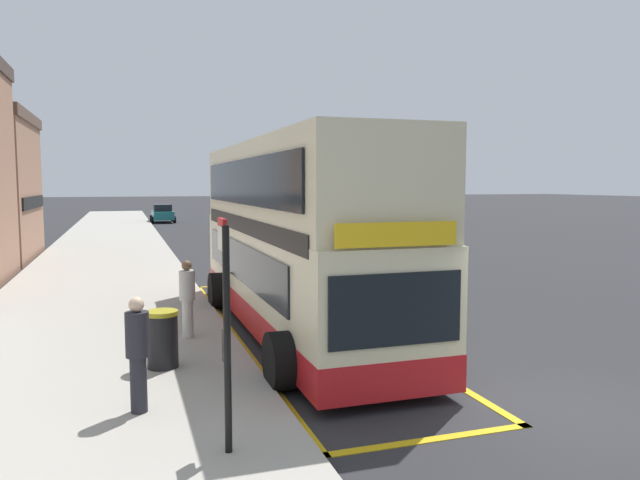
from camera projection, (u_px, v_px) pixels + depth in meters
name	position (u px, v px, depth m)	size (l,w,h in m)	color
ground_plane	(224.00, 237.00, 39.19)	(260.00, 260.00, 0.00)	#28282B
pavement_near	(111.00, 239.00, 37.00)	(6.00, 76.00, 0.14)	#A39E93
double_decker_bus	(295.00, 243.00, 14.06)	(3.17, 11.05, 4.40)	beige
bus_bay_markings	(296.00, 329.00, 14.34)	(3.20, 13.31, 0.01)	gold
bus_stop_sign	(226.00, 318.00, 7.37)	(0.09, 0.51, 2.89)	black
parked_car_navy_kerbside	(289.00, 222.00, 42.06)	(2.09, 4.20, 1.62)	navy
parked_car_teal_distant	(163.00, 214.00, 53.66)	(2.09, 4.20, 1.62)	#196066
parked_car_maroon_behind	(267.00, 217.00, 48.10)	(2.09, 4.20, 1.62)	maroon
pedestrian_waiting_near_sign	(138.00, 350.00, 8.68)	(0.34, 0.34, 1.70)	#26262D
pedestrian_further_back	(187.00, 296.00, 12.96)	(0.34, 0.34, 1.68)	#B7B2AD
litter_bin	(162.00, 339.00, 10.85)	(0.58, 0.58, 1.04)	black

